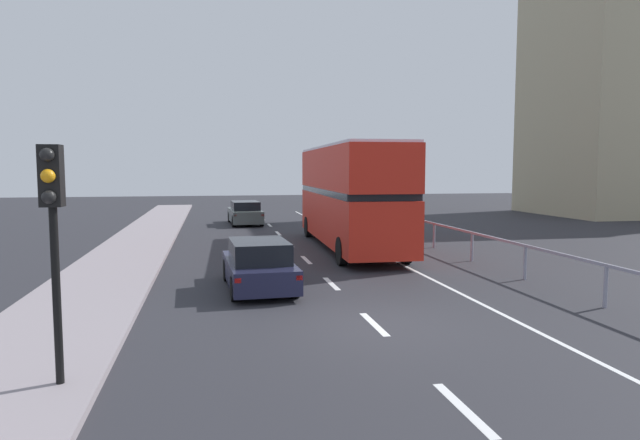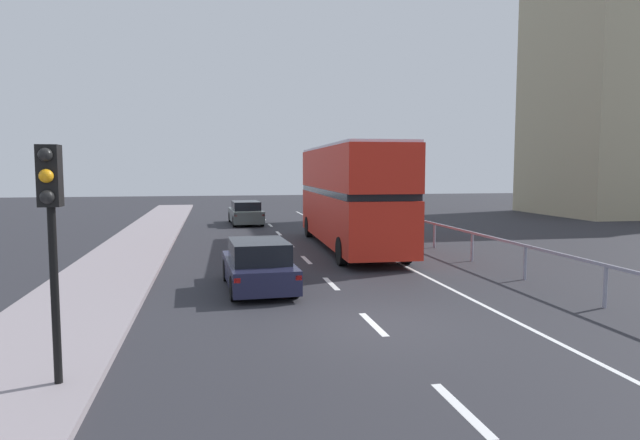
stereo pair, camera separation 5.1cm
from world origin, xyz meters
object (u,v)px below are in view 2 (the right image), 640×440
object	(u,v)px
sedan_car_ahead	(246,213)
double_decker_bus_red	(350,194)
traffic_signal_pole	(50,206)
hatchback_car_near	(258,266)

from	to	relation	value
sedan_car_ahead	double_decker_bus_red	bearing A→B (deg)	-74.29
traffic_signal_pole	sedan_car_ahead	xyz separation A→B (m)	(4.28, 25.25, -2.13)
double_decker_bus_red	traffic_signal_pole	xyz separation A→B (m)	(-7.98, -13.97, 0.51)
hatchback_car_near	sedan_car_ahead	distance (m)	18.58
hatchback_car_near	sedan_car_ahead	size ratio (longest dim) A/B	0.89
hatchback_car_near	sedan_car_ahead	bearing A→B (deg)	85.14
double_decker_bus_red	hatchback_car_near	distance (m)	8.69
hatchback_car_near	traffic_signal_pole	distance (m)	7.86
traffic_signal_pole	double_decker_bus_red	bearing A→B (deg)	60.26
double_decker_bus_red	traffic_signal_pole	size ratio (longest dim) A/B	3.20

